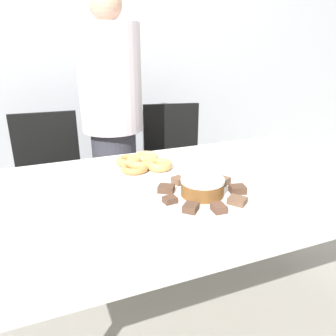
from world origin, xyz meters
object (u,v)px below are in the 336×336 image
office_chair_right (175,173)px  frosted_cake (202,187)px  person_standing (113,123)px  office_chair_left (52,192)px  plate_donuts (140,168)px  plate_cake (202,196)px

office_chair_right → frosted_cake: 1.12m
office_chair_right → frosted_cake: bearing=-95.8°
person_standing → office_chair_left: size_ratio=1.77×
office_chair_left → plate_donuts: bearing=-55.7°
office_chair_right → frosted_cake: office_chair_right is taller
office_chair_left → plate_cake: office_chair_left is taller
frosted_cake → plate_cake: bearing=-38.7°
office_chair_left → plate_donuts: 0.81m
office_chair_left → office_chair_right: bearing=3.0°
office_chair_right → plate_donuts: size_ratio=2.61×
plate_cake → frosted_cake: size_ratio=2.41×
person_standing → office_chair_right: size_ratio=1.77×
person_standing → frosted_cake: (0.10, -1.00, -0.04)m
plate_donuts → person_standing: bearing=88.0°
office_chair_right → plate_cake: (-0.32, -1.01, 0.33)m
plate_cake → frosted_cake: bearing=141.3°
frosted_cake → office_chair_left: bearing=116.7°
plate_cake → office_chair_right: bearing=72.2°
person_standing → plate_donuts: size_ratio=4.64×
office_chair_left → frosted_cake: 1.19m
person_standing → plate_donuts: bearing=-92.0°
person_standing → office_chair_right: 0.58m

